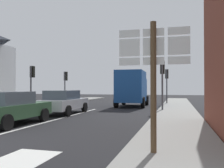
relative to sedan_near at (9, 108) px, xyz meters
name	(u,v)px	position (x,y,z in m)	size (l,w,h in m)	color
ground_plane	(86,112)	(1.13, 6.41, -0.76)	(80.00, 80.00, 0.00)	black
sidewalk_right	(177,117)	(7.12, 4.41, -0.69)	(2.52, 44.00, 0.14)	gray
lane_centre_stripe	(58,119)	(1.13, 2.41, -0.75)	(0.16, 12.00, 0.01)	silver
lane_turn_arrow	(15,163)	(3.73, -4.59, -0.75)	(1.20, 2.20, 0.01)	silver
sedan_near	(9,108)	(0.00, 0.00, 0.00)	(1.97, 4.20, 1.47)	#2D5133
sedan_far	(63,102)	(0.24, 4.80, 0.00)	(2.03, 4.23, 1.47)	#B7BABF
delivery_truck	(132,88)	(3.35, 11.70, 0.89)	(2.60, 5.06, 3.05)	#19478C
route_sign_post	(153,73)	(6.63, -3.42, 1.24)	(1.66, 0.14, 3.20)	brown
traffic_light_far_right	(167,78)	(6.16, 15.14, 1.78)	(0.30, 0.49, 3.43)	#47474C
traffic_light_far_left	(65,80)	(-3.91, 13.61, 1.66)	(0.30, 0.49, 3.27)	#47474C
traffic_light_near_left	(32,77)	(-3.91, 7.67, 1.72)	(0.30, 0.49, 3.34)	#47474C
traffic_light_near_right	(162,74)	(6.16, 7.96, 1.83)	(0.30, 0.49, 3.49)	#47474C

